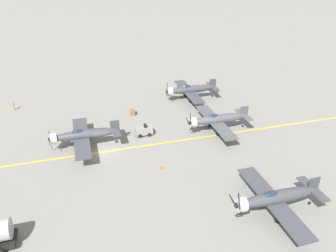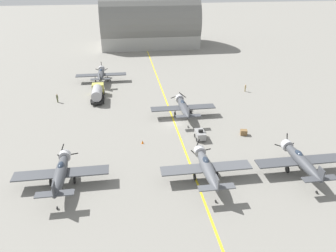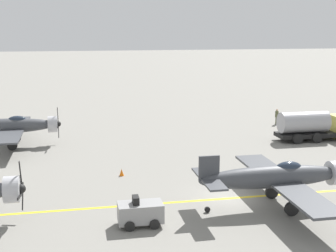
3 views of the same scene
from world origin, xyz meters
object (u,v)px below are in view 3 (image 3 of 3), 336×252
at_px(airplane_mid_center, 277,177).
at_px(tow_tractor, 140,212).
at_px(ground_crew_inspecting, 277,116).
at_px(fuel_tanker, 316,125).
at_px(traffic_cone, 122,172).
at_px(airplane_near_left, 9,126).

height_order(airplane_mid_center, tow_tractor, airplane_mid_center).
height_order(tow_tractor, ground_crew_inspecting, ground_crew_inspecting).
height_order(airplane_mid_center, ground_crew_inspecting, airplane_mid_center).
height_order(fuel_tanker, traffic_cone, fuel_tanker).
height_order(airplane_near_left, airplane_mid_center, airplane_near_left).
bearing_deg(airplane_mid_center, ground_crew_inspecting, 140.05).
relative_size(airplane_mid_center, traffic_cone, 21.82).
bearing_deg(traffic_cone, tow_tractor, 1.05).
relative_size(airplane_mid_center, tow_tractor, 4.62).
relative_size(tow_tractor, traffic_cone, 4.73).
bearing_deg(airplane_near_left, tow_tractor, 13.36).
bearing_deg(tow_tractor, traffic_cone, -178.95).
distance_m(airplane_near_left, tow_tractor, 22.76).
bearing_deg(fuel_tanker, airplane_mid_center, -35.14).
relative_size(airplane_near_left, traffic_cone, 21.82).
bearing_deg(airplane_mid_center, traffic_cone, -148.50).
relative_size(airplane_near_left, tow_tractor, 4.62).
relative_size(airplane_near_left, ground_crew_inspecting, 6.61).
relative_size(fuel_tanker, tow_tractor, 3.08).
xyz_separation_m(airplane_mid_center, traffic_cone, (-8.33, -9.09, -1.74)).
distance_m(airplane_near_left, airplane_mid_center, 26.95).
distance_m(tow_tractor, ground_crew_inspecting, 32.28).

